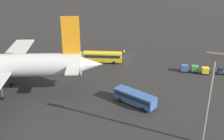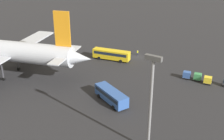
{
  "view_description": "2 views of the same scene",
  "coord_description": "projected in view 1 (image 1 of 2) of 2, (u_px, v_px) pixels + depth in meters",
  "views": [
    {
      "loc": [
        -19.59,
        84.52,
        33.31
      ],
      "look_at": [
        -1.14,
        19.68,
        3.57
      ],
      "focal_mm": 45.0,
      "sensor_mm": 36.0,
      "label": 1
    },
    {
      "loc": [
        -40.94,
        76.53,
        32.7
      ],
      "look_at": [
        -4.19,
        21.24,
        3.94
      ],
      "focal_mm": 45.0,
      "sensor_mm": 36.0,
      "label": 2
    }
  ],
  "objects": [
    {
      "name": "cargo_cart_blue",
      "position": [
        185.0,
        68.0,
        80.9
      ],
      "size": [
        2.24,
        1.98,
        2.06
      ],
      "rotation": [
        0.0,
        0.0,
        0.16
      ],
      "color": "#38383D",
      "rests_on": "ground"
    },
    {
      "name": "shuttle_bus_near",
      "position": [
        102.0,
        56.0,
        87.26
      ],
      "size": [
        12.26,
        5.0,
        3.27
      ],
      "rotation": [
        0.0,
        0.0,
        0.2
      ],
      "color": "gold",
      "rests_on": "ground"
    },
    {
      "name": "cargo_cart_yellow",
      "position": [
        205.0,
        70.0,
        79.35
      ],
      "size": [
        2.24,
        1.98,
        2.06
      ],
      "rotation": [
        0.0,
        0.0,
        0.16
      ],
      "color": "#38383D",
      "rests_on": "ground"
    },
    {
      "name": "ground_plane",
      "position": [
        125.0,
        56.0,
        92.73
      ],
      "size": [
        600.0,
        600.0,
        0.0
      ],
      "primitive_type": "plane",
      "color": "#232326"
    },
    {
      "name": "light_pole",
      "position": [
        210.0,
        91.0,
        47.44
      ],
      "size": [
        2.8,
        0.7,
        17.74
      ],
      "color": "slate",
      "rests_on": "ground"
    },
    {
      "name": "shuttle_bus_far",
      "position": [
        135.0,
        97.0,
        63.93
      ],
      "size": [
        10.45,
        6.69,
        3.0
      ],
      "rotation": [
        0.0,
        0.0,
        -0.41
      ],
      "color": "#2D5199",
      "rests_on": "ground"
    },
    {
      "name": "worker_person",
      "position": [
        124.0,
        52.0,
        93.84
      ],
      "size": [
        0.38,
        0.38,
        1.74
      ],
      "color": "#1E1E2D",
      "rests_on": "ground"
    },
    {
      "name": "cargo_cart_green",
      "position": [
        195.0,
        68.0,
        80.56
      ],
      "size": [
        2.24,
        1.98,
        2.06
      ],
      "rotation": [
        0.0,
        0.0,
        0.16
      ],
      "color": "#38383D",
      "rests_on": "ground"
    },
    {
      "name": "baggage_tug",
      "position": [
        221.0,
        71.0,
        79.53
      ],
      "size": [
        2.61,
        2.05,
        2.1
      ],
      "rotation": [
        0.0,
        0.0,
        0.2
      ],
      "color": "#333338",
      "rests_on": "ground"
    }
  ]
}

